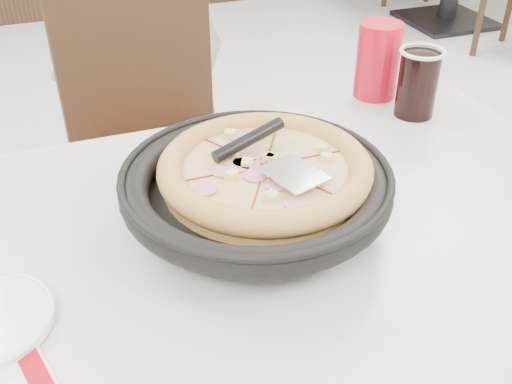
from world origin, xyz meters
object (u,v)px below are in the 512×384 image
object	(u,v)px
chair_far	(166,168)
red_cup	(378,60)
cola_glass	(417,85)
pizza	(265,177)
pizza_pan	(256,196)

from	to	relation	value
chair_far	red_cup	world-z (taller)	chair_far
cola_glass	pizza	bearing A→B (deg)	-152.62
pizza_pan	cola_glass	xyz separation A→B (m)	(0.43, 0.23, 0.02)
chair_far	pizza_pan	bearing A→B (deg)	85.43
pizza	cola_glass	distance (m)	0.46
cola_glass	pizza_pan	bearing A→B (deg)	-151.83
cola_glass	red_cup	xyz separation A→B (m)	(-0.03, 0.11, 0.02)
pizza	cola_glass	bearing A→B (deg)	27.38
pizza	red_cup	bearing A→B (deg)	40.41
pizza	red_cup	xyz separation A→B (m)	(0.38, 0.32, 0.02)
pizza_pan	pizza	bearing A→B (deg)	40.74
cola_glass	chair_far	bearing A→B (deg)	136.93
pizza	red_cup	world-z (taller)	red_cup
chair_far	pizza_pan	size ratio (longest dim) A/B	2.65
chair_far	cola_glass	distance (m)	0.70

